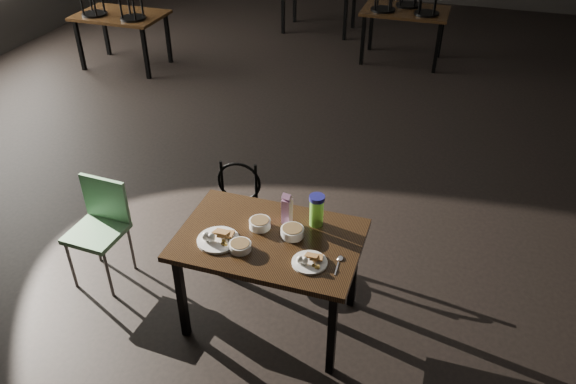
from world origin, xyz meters
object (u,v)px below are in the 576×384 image
(water_bottle, at_px, (317,210))
(main_table, at_px, (270,247))
(bentwood_chair, at_px, (237,203))
(school_chair, at_px, (100,222))
(juice_carton, at_px, (287,209))

(water_bottle, bearing_deg, main_table, -137.84)
(bentwood_chair, xyz_separation_m, school_chair, (-0.87, -0.58, 0.03))
(bentwood_chair, relative_size, school_chair, 0.95)
(main_table, distance_m, water_bottle, 0.39)
(main_table, bearing_deg, juice_carton, 72.16)
(juice_carton, bearing_deg, bentwood_chair, 140.78)
(main_table, height_order, bentwood_chair, bentwood_chair)
(bentwood_chair, distance_m, school_chair, 1.04)
(juice_carton, xyz_separation_m, water_bottle, (0.19, 0.04, 0.01))
(bentwood_chair, bearing_deg, water_bottle, -35.96)
(bentwood_chair, bearing_deg, main_table, -58.82)
(main_table, xyz_separation_m, juice_carton, (0.06, 0.19, 0.19))
(water_bottle, distance_m, school_chair, 1.68)
(juice_carton, distance_m, bentwood_chair, 0.84)
(bentwood_chair, bearing_deg, juice_carton, -46.04)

